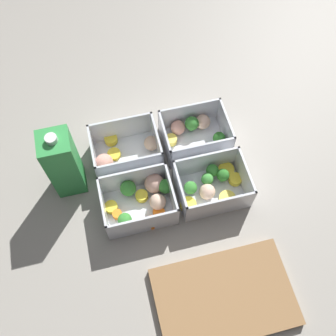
# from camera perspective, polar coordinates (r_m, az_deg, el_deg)

# --- Properties ---
(ground_plane) EXTENTS (4.00, 4.00, 0.00)m
(ground_plane) POSITION_cam_1_polar(r_m,az_deg,el_deg) (0.95, 0.00, -0.78)
(ground_plane) COLOR gray
(container_near_left) EXTENTS (0.16, 0.12, 0.08)m
(container_near_left) POSITION_cam_1_polar(r_m,az_deg,el_deg) (0.98, 3.89, 5.16)
(container_near_left) COLOR silver
(container_near_left) RESTS_ON ground_plane
(container_near_right) EXTENTS (0.16, 0.13, 0.08)m
(container_near_right) POSITION_cam_1_polar(r_m,az_deg,el_deg) (0.95, -6.38, 2.32)
(container_near_right) COLOR silver
(container_near_right) RESTS_ON ground_plane
(container_far_left) EXTENTS (0.17, 0.13, 0.08)m
(container_far_left) POSITION_cam_1_polar(r_m,az_deg,el_deg) (0.91, 6.34, -2.49)
(container_far_left) COLOR silver
(container_far_left) RESTS_ON ground_plane
(container_far_right) EXTENTS (0.17, 0.13, 0.08)m
(container_far_right) POSITION_cam_1_polar(r_m,az_deg,el_deg) (0.89, -3.70, -4.49)
(container_far_right) COLOR silver
(container_far_right) RESTS_ON ground_plane
(juice_carton) EXTENTS (0.07, 0.07, 0.20)m
(juice_carton) POSITION_cam_1_polar(r_m,az_deg,el_deg) (0.88, -14.96, 0.64)
(juice_carton) COLOR green
(juice_carton) RESTS_ON ground_plane
(cutting_board) EXTENTS (0.28, 0.18, 0.02)m
(cutting_board) POSITION_cam_1_polar(r_m,az_deg,el_deg) (0.86, 8.13, -18.01)
(cutting_board) COLOR olive
(cutting_board) RESTS_ON ground_plane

